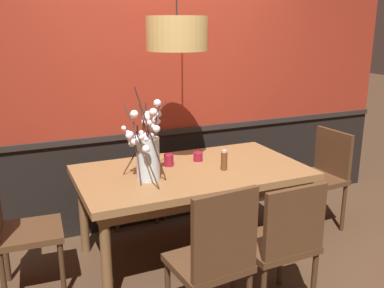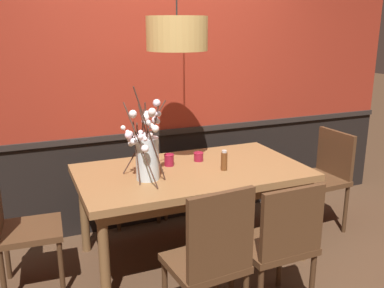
# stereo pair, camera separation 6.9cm
# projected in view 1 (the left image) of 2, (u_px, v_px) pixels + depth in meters

# --- Properties ---
(ground_plane) EXTENTS (24.00, 24.00, 0.00)m
(ground_plane) POSITION_uv_depth(u_px,v_px,m) (192.00, 254.00, 3.53)
(ground_plane) COLOR #4C3321
(back_wall) EXTENTS (4.98, 0.14, 2.70)m
(back_wall) POSITION_uv_depth(u_px,v_px,m) (157.00, 81.00, 3.84)
(back_wall) COLOR black
(back_wall) RESTS_ON ground
(dining_table) EXTENTS (1.76, 1.00, 0.74)m
(dining_table) POSITION_uv_depth(u_px,v_px,m) (192.00, 179.00, 3.35)
(dining_table) COLOR olive
(dining_table) RESTS_ON ground
(chair_near_side_right) EXTENTS (0.46, 0.42, 0.91)m
(chair_near_side_right) POSITION_uv_depth(u_px,v_px,m) (282.00, 240.00, 2.69)
(chair_near_side_right) COLOR #4C301C
(chair_near_side_right) RESTS_ON ground
(chair_head_west_end) EXTENTS (0.46, 0.44, 0.95)m
(chair_head_west_end) POSITION_uv_depth(u_px,v_px,m) (17.00, 224.00, 2.91)
(chair_head_west_end) COLOR #4C301C
(chair_head_west_end) RESTS_ON ground
(chair_head_east_end) EXTENTS (0.46, 0.47, 0.90)m
(chair_head_east_end) POSITION_uv_depth(u_px,v_px,m) (321.00, 173.00, 3.92)
(chair_head_east_end) COLOR #4C301C
(chair_head_east_end) RESTS_ON ground
(chair_far_side_left) EXTENTS (0.47, 0.45, 0.88)m
(chair_far_side_left) POSITION_uv_depth(u_px,v_px,m) (127.00, 169.00, 4.09)
(chair_far_side_left) COLOR #4C301C
(chair_far_side_left) RESTS_ON ground
(chair_near_side_left) EXTENTS (0.47, 0.44, 0.97)m
(chair_near_side_left) POSITION_uv_depth(u_px,v_px,m) (215.00, 256.00, 2.46)
(chair_near_side_left) COLOR #4C301C
(chair_near_side_left) RESTS_ON ground
(chair_far_side_right) EXTENTS (0.47, 0.45, 0.88)m
(chair_far_side_right) POSITION_uv_depth(u_px,v_px,m) (175.00, 161.00, 4.30)
(chair_far_side_right) COLOR #4C301C
(chair_far_side_right) RESTS_ON ground
(vase_with_blossoms) EXTENTS (0.38, 0.49, 0.70)m
(vase_with_blossoms) POSITION_uv_depth(u_px,v_px,m) (147.00, 153.00, 3.05)
(vase_with_blossoms) COLOR silver
(vase_with_blossoms) RESTS_ON dining_table
(candle_holder_nearer_center) EXTENTS (0.08, 0.08, 0.10)m
(candle_holder_nearer_center) POSITION_uv_depth(u_px,v_px,m) (169.00, 160.00, 3.40)
(candle_holder_nearer_center) COLOR maroon
(candle_holder_nearer_center) RESTS_ON dining_table
(candle_holder_nearer_edge) EXTENTS (0.08, 0.08, 0.07)m
(candle_holder_nearer_edge) POSITION_uv_depth(u_px,v_px,m) (198.00, 156.00, 3.52)
(candle_holder_nearer_edge) COLOR maroon
(candle_holder_nearer_edge) RESTS_ON dining_table
(condiment_bottle) EXTENTS (0.05, 0.05, 0.16)m
(condiment_bottle) POSITION_uv_depth(u_px,v_px,m) (224.00, 160.00, 3.30)
(condiment_bottle) COLOR brown
(condiment_bottle) RESTS_ON dining_table
(pendant_lamp) EXTENTS (0.44, 0.44, 1.05)m
(pendant_lamp) POSITION_uv_depth(u_px,v_px,m) (177.00, 34.00, 3.07)
(pendant_lamp) COLOR tan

